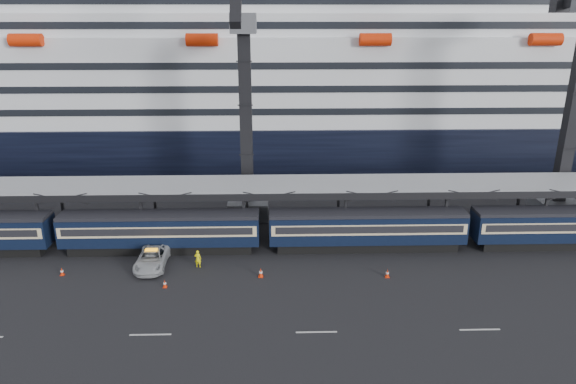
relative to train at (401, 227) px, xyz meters
name	(u,v)px	position (x,y,z in m)	size (l,w,h in m)	color
ground	(486,301)	(4.65, -10.00, -2.20)	(260.00, 260.00, 0.00)	black
train	(401,227)	(0.00, 0.00, 0.00)	(133.05, 3.00, 4.05)	black
canopy	(439,184)	(4.65, 4.00, 3.05)	(130.00, 6.25, 5.53)	gray
cruise_ship	(375,78)	(3.57, 35.99, 10.14)	(214.09, 28.84, 34.00)	black
crane_dark_near	(246,113)	(-15.35, 8.59, 9.73)	(4.50, 17.75, 35.08)	#4B4C52
pickup_truck	(152,258)	(-23.56, -3.26, -1.42)	(2.60, 5.65, 1.57)	#A5A9AC
worker	(198,259)	(-19.35, -3.57, -1.37)	(0.61, 0.40, 1.66)	#FFF10D
traffic_cone_a	(62,271)	(-31.19, -4.79, -1.85)	(0.36, 0.36, 0.72)	red
traffic_cone_b	(261,272)	(-13.60, -5.56, -1.78)	(0.43, 0.43, 0.85)	red
traffic_cone_c	(165,284)	(-21.66, -7.17, -1.86)	(0.35, 0.35, 0.70)	red
traffic_cone_d	(387,273)	(-2.48, -5.90, -1.82)	(0.38, 0.38, 0.76)	red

